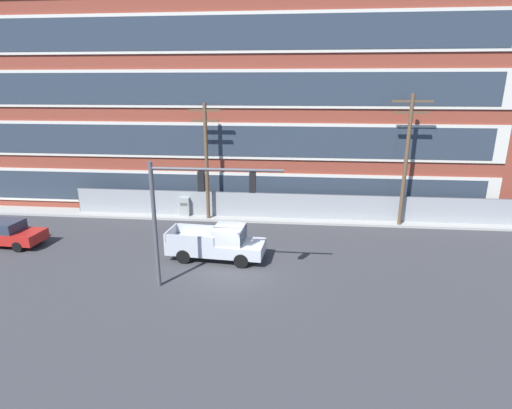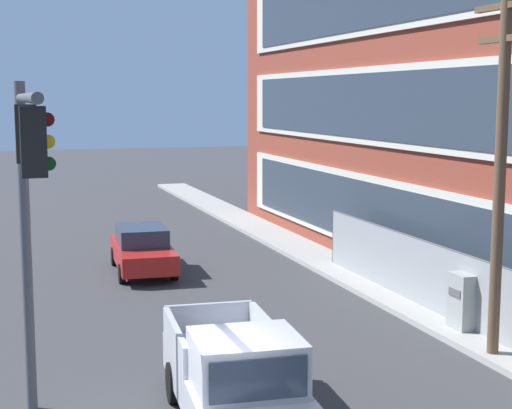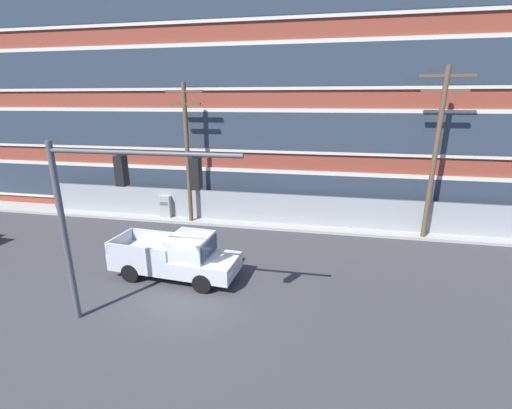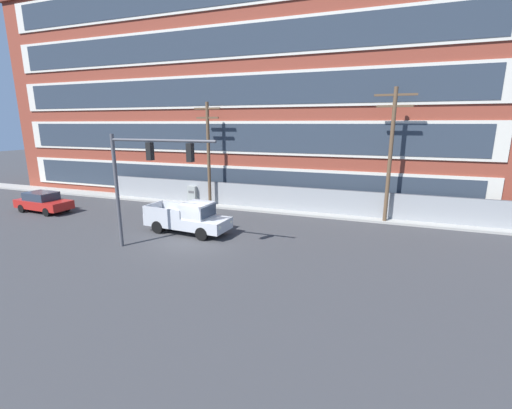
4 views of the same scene
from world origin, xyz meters
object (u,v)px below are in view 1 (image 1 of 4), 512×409
at_px(pickup_truck_silver, 218,243).
at_px(utility_pole_midblock, 407,156).
at_px(traffic_signal_mast, 190,200).
at_px(electrical_cabinet, 185,207).
at_px(sedan_red, 5,233).
at_px(utility_pole_near_corner, 206,158).

height_order(pickup_truck_silver, utility_pole_midblock, utility_pole_midblock).
bearing_deg(pickup_truck_silver, traffic_signal_mast, -99.32).
xyz_separation_m(utility_pole_midblock, electrical_cabinet, (-15.49, 0.48, -4.24)).
bearing_deg(utility_pole_midblock, sedan_red, -166.84).
distance_m(pickup_truck_silver, utility_pole_near_corner, 7.88).
bearing_deg(utility_pole_midblock, pickup_truck_silver, -150.39).
xyz_separation_m(pickup_truck_silver, electrical_cabinet, (-3.88, 7.07, -0.16)).
xyz_separation_m(utility_pole_near_corner, electrical_cabinet, (-1.87, 0.40, -3.83)).
bearing_deg(electrical_cabinet, utility_pole_midblock, -1.76).
bearing_deg(utility_pole_near_corner, electrical_cabinet, 168.05).
distance_m(traffic_signal_mast, utility_pole_midblock, 15.77).
height_order(utility_pole_midblock, electrical_cabinet, utility_pole_midblock).
relative_size(traffic_signal_mast, pickup_truck_silver, 1.10).
height_order(sedan_red, utility_pole_near_corner, utility_pole_near_corner).
distance_m(traffic_signal_mast, pickup_truck_silver, 4.92).
height_order(utility_pole_near_corner, electrical_cabinet, utility_pole_near_corner).
xyz_separation_m(utility_pole_near_corner, utility_pole_midblock, (13.62, -0.08, 0.40)).
bearing_deg(utility_pole_midblock, utility_pole_near_corner, 179.66).
bearing_deg(utility_pole_near_corner, pickup_truck_silver, -73.25).
height_order(traffic_signal_mast, pickup_truck_silver, traffic_signal_mast).
relative_size(pickup_truck_silver, utility_pole_near_corner, 0.67).
distance_m(utility_pole_near_corner, electrical_cabinet, 4.28).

